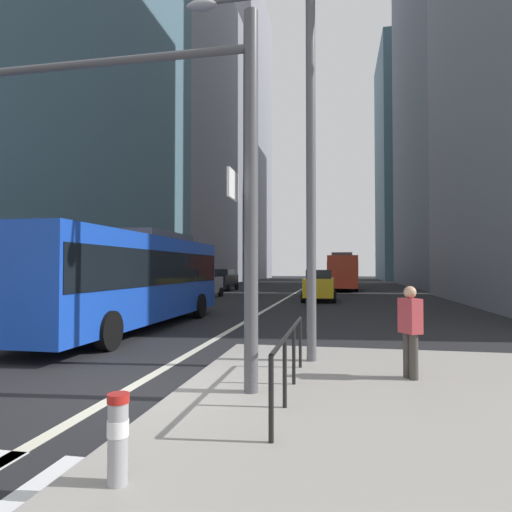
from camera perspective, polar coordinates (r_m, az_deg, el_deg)
The scene contains 20 objects.
ground_plane at distance 27.09m, azimuth 3.26°, elevation -5.92°, with size 160.00×160.00×0.00m, color black.
median_island at distance 6.42m, azimuth 29.74°, elevation -19.51°, with size 9.00×10.00×0.15m, color gray.
lane_centre_line at distance 37.01m, azimuth 5.30°, elevation -4.73°, with size 0.20×80.00×0.01m, color beige.
office_tower_left_near at distance 35.68m, azimuth -26.68°, elevation 25.33°, with size 12.47×25.53×36.21m, color slate.
office_tower_left_mid at distance 58.78m, azimuth -9.55°, elevation 16.09°, with size 10.37×24.65×39.70m, color gray.
office_tower_left_far at distance 84.74m, azimuth -3.13°, elevation 15.27°, with size 11.63×22.01×53.11m, color gray.
office_tower_right_mid at distance 58.99m, azimuth 25.19°, elevation 24.70°, with size 11.90×24.32×56.02m, color slate.
office_tower_right_far at distance 79.50m, azimuth 20.66°, elevation 11.11°, with size 13.41×17.36×38.67m, color slate.
city_bus_blue_oncoming at distance 15.36m, azimuth -15.85°, elevation -2.37°, with size 2.71×11.38×3.40m.
sedan_white_oncoming at distance 16.35m, azimuth -29.00°, elevation -5.15°, with size 2.06×4.31×1.94m.
city_bus_red_receding at distance 41.75m, azimuth 11.04°, elevation -1.83°, with size 2.85×10.92×3.40m.
car_oncoming_mid at distance 39.71m, azimuth -4.34°, elevation -3.09°, with size 2.16×4.21×1.94m.
car_receding_near at distance 27.34m, azimuth 8.28°, elevation -3.79°, with size 2.05×4.18×1.94m.
car_receding_far at distance 57.82m, azimuth 10.00°, elevation -2.58°, with size 2.15×4.49×1.94m.
car_oncoming_far at distance 30.54m, azimuth -7.02°, elevation -3.56°, with size 2.12×4.23×1.94m.
traffic_signal_gantry at distance 7.81m, azimuth -17.00°, elevation 13.77°, with size 6.49×0.65×6.00m.
street_lamp_post at distance 9.70m, azimuth 7.16°, elevation 17.77°, with size 5.50×0.32×8.00m.
bollard_left at distance 4.38m, azimuth -17.58°, elevation -21.23°, with size 0.20×0.20×0.80m.
pedestrian_railing at distance 6.79m, azimuth 4.41°, elevation -11.86°, with size 0.06×3.74×0.98m.
pedestrian_waiting at distance 8.15m, azimuth 19.50°, elevation -8.80°, with size 0.40×0.45×1.61m.
Camera 1 is at (3.55, -6.78, 2.08)m, focal length 30.63 mm.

